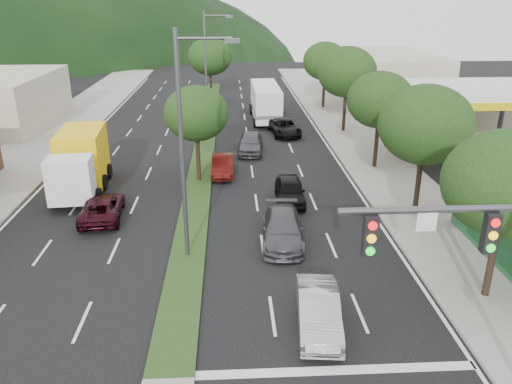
{
  "coord_description": "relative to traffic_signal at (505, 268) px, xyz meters",
  "views": [
    {
      "loc": [
        2.05,
        -12.36,
        11.12
      ],
      "look_at": [
        3.31,
        11.29,
        1.81
      ],
      "focal_mm": 35.0,
      "sensor_mm": 36.0,
      "label": 1
    }
  ],
  "objects": [
    {
      "name": "tree_med_far",
      "position": [
        -9.03,
        45.54,
        0.36
      ],
      "size": [
        4.8,
        4.8,
        6.94
      ],
      "color": "black",
      "rests_on": "median"
    },
    {
      "name": "sidewalk_right",
      "position": [
        3.47,
        26.54,
        -4.57
      ],
      "size": [
        5.0,
        90.0,
        0.15
      ],
      "primitive_type": "cube",
      "color": "gray",
      "rests_on": "ground"
    },
    {
      "name": "car_queue_c",
      "position": [
        -7.53,
        20.76,
        -3.99
      ],
      "size": [
        1.41,
        3.97,
        1.3
      ],
      "primitive_type": "imported",
      "rotation": [
        0.0,
        0.0,
        -0.01
      ],
      "color": "#4F100D",
      "rests_on": "ground"
    },
    {
      "name": "box_truck",
      "position": [
        -16.07,
        18.53,
        -2.98
      ],
      "size": [
        3.31,
        7.35,
        3.52
      ],
      "rotation": [
        0.0,
        0.0,
        3.23
      ],
      "color": "white",
      "rests_on": "ground"
    },
    {
      "name": "bldg_right_far",
      "position": [
        10.47,
        45.54,
        -2.05
      ],
      "size": [
        10.0,
        16.0,
        5.2
      ],
      "primitive_type": "cube",
      "color": "beige",
      "rests_on": "ground"
    },
    {
      "name": "car_queue_a",
      "position": [
        -3.61,
        15.76,
        -3.94
      ],
      "size": [
        1.85,
        4.2,
        1.41
      ],
      "primitive_type": "imported",
      "rotation": [
        0.0,
        0.0,
        -0.05
      ],
      "color": "black",
      "rests_on": "ground"
    },
    {
      "name": "sedan_silver",
      "position": [
        -3.95,
        4.03,
        -3.96
      ],
      "size": [
        1.82,
        4.26,
        1.37
      ],
      "primitive_type": "imported",
      "rotation": [
        0.0,
        0.0,
        -0.09
      ],
      "color": "#A6A8AD",
      "rests_on": "ground"
    },
    {
      "name": "tree_r_d",
      "position": [
        2.97,
        31.54,
        0.54
      ],
      "size": [
        5.0,
        5.0,
        7.17
      ],
      "color": "black",
      "rests_on": "sidewalk_right"
    },
    {
      "name": "sidewalk_left",
      "position": [
        -22.03,
        26.54,
        -4.57
      ],
      "size": [
        6.0,
        90.0,
        0.15
      ],
      "primitive_type": "cube",
      "color": "gray",
      "rests_on": "ground"
    },
    {
      "name": "suv_maroon",
      "position": [
        -13.9,
        14.04,
        -4.03
      ],
      "size": [
        2.47,
        4.63,
        1.24
      ],
      "primitive_type": "imported",
      "rotation": [
        0.0,
        0.0,
        3.24
      ],
      "color": "black",
      "rests_on": "ground"
    },
    {
      "name": "car_queue_e",
      "position": [
        -5.45,
        25.76,
        -3.89
      ],
      "size": [
        2.13,
        4.58,
        1.52
      ],
      "primitive_type": "imported",
      "rotation": [
        0.0,
        0.0,
        -0.08
      ],
      "color": "#49494E",
      "rests_on": "ground"
    },
    {
      "name": "motorhome",
      "position": [
        -3.53,
        36.59,
        -2.89
      ],
      "size": [
        2.8,
        8.61,
        3.29
      ],
      "rotation": [
        0.0,
        0.0,
        0.01
      ],
      "color": "silver",
      "rests_on": "ground"
    },
    {
      "name": "tree_med_near",
      "position": [
        -9.03,
        19.54,
        -0.22
      ],
      "size": [
        4.0,
        4.0,
        6.02
      ],
      "color": "black",
      "rests_on": "median"
    },
    {
      "name": "traffic_signal",
      "position": [
        0.0,
        0.0,
        0.0
      ],
      "size": [
        6.12,
        0.4,
        7.0
      ],
      "color": "#47494C",
      "rests_on": "ground"
    },
    {
      "name": "tree_r_e",
      "position": [
        2.97,
        41.54,
        0.25
      ],
      "size": [
        4.6,
        4.6,
        6.71
      ],
      "color": "black",
      "rests_on": "sidewalk_right"
    },
    {
      "name": "tree_r_b",
      "position": [
        2.97,
        13.54,
        0.39
      ],
      "size": [
        4.8,
        4.8,
        6.94
      ],
      "color": "black",
      "rests_on": "sidewalk_right"
    },
    {
      "name": "streetlight_mid",
      "position": [
        -8.82,
        34.54,
        0.94
      ],
      "size": [
        2.6,
        0.25,
        10.0
      ],
      "color": "#47494C",
      "rests_on": "ground"
    },
    {
      "name": "car_queue_b",
      "position": [
        -4.54,
        10.76,
        -3.95
      ],
      "size": [
        2.3,
        4.92,
        1.39
      ],
      "primitive_type": "imported",
      "rotation": [
        0.0,
        0.0,
        -0.08
      ],
      "color": "#46464A",
      "rests_on": "ground"
    },
    {
      "name": "tree_r_a",
      "position": [
        2.97,
        5.54,
        0.17
      ],
      "size": [
        4.6,
        4.6,
        6.63
      ],
      "color": "black",
      "rests_on": "sidewalk_right"
    },
    {
      "name": "streetlight_near",
      "position": [
        -8.82,
        9.54,
        0.94
      ],
      "size": [
        2.6,
        0.25,
        10.0
      ],
      "color": "#47494C",
      "rests_on": "ground"
    },
    {
      "name": "tree_r_c",
      "position": [
        2.97,
        21.54,
        0.1
      ],
      "size": [
        4.4,
        4.4,
        6.48
      ],
      "color": "black",
      "rests_on": "sidewalk_right"
    },
    {
      "name": "ground",
      "position": [
        -9.03,
        1.54,
        -4.65
      ],
      "size": [
        160.0,
        160.0,
        0.0
      ],
      "primitive_type": "plane",
      "color": "black",
      "rests_on": "ground"
    },
    {
      "name": "car_queue_d",
      "position": [
        -2.31,
        30.76,
        -3.98
      ],
      "size": [
        2.71,
        4.99,
        1.33
      ],
      "primitive_type": "imported",
      "rotation": [
        0.0,
        0.0,
        0.11
      ],
      "color": "black",
      "rests_on": "ground"
    },
    {
      "name": "gas_canopy",
      "position": [
        9.97,
        23.54,
        0.0
      ],
      "size": [
        12.2,
        8.2,
        5.25
      ],
      "color": "silver",
      "rests_on": "ground"
    },
    {
      "name": "median",
      "position": [
        -9.03,
        29.54,
        -4.59
      ],
      "size": [
        1.6,
        56.0,
        0.12
      ],
      "primitive_type": "cube",
      "color": "#203714",
      "rests_on": "ground"
    }
  ]
}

